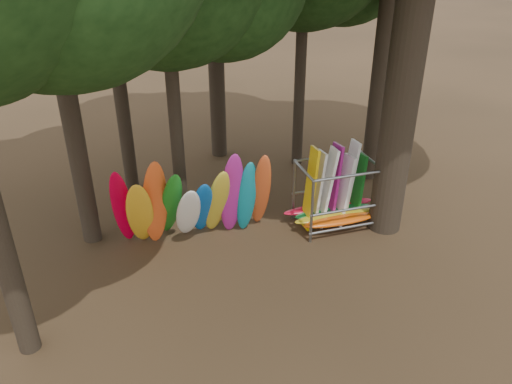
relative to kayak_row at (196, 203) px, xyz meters
name	(u,v)px	position (x,y,z in m)	size (l,w,h in m)	color
ground	(268,256)	(1.83, -1.39, -1.38)	(120.00, 120.00, 0.00)	#47331E
lake	(121,3)	(1.83, 58.61, -1.38)	(160.00, 160.00, 0.00)	gray
kayak_row	(196,203)	(0.00, 0.00, 0.00)	(4.94, 2.17, 3.23)	red
storage_rack	(336,197)	(4.51, -0.29, -0.37)	(3.24, 1.50, 2.74)	slate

